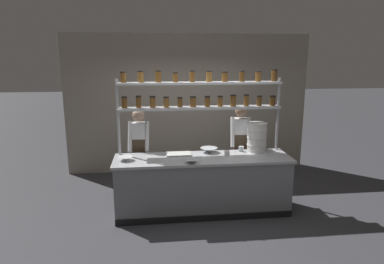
% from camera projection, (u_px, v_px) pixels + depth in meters
% --- Properties ---
extents(ground_plane, '(40.00, 40.00, 0.00)m').
position_uv_depth(ground_plane, '(202.00, 211.00, 5.64)').
color(ground_plane, '#3D3D42').
extents(back_wall, '(5.21, 0.12, 2.96)m').
position_uv_depth(back_wall, '(188.00, 104.00, 7.41)').
color(back_wall, '#9E9384').
rests_on(back_wall, ground_plane).
extents(prep_counter, '(2.81, 0.76, 0.92)m').
position_uv_depth(prep_counter, '(203.00, 185.00, 5.53)').
color(prep_counter, gray).
rests_on(prep_counter, ground_plane).
extents(spice_shelf_unit, '(2.70, 0.28, 2.28)m').
position_uv_depth(spice_shelf_unit, '(200.00, 98.00, 5.56)').
color(spice_shelf_unit, '#B7BABF').
rests_on(spice_shelf_unit, ground_plane).
extents(chef_left, '(0.38, 0.30, 1.62)m').
position_uv_depth(chef_left, '(139.00, 149.00, 5.90)').
color(chef_left, black).
rests_on(chef_left, ground_plane).
extents(chef_center, '(0.39, 0.32, 1.66)m').
position_uv_depth(chef_center, '(240.00, 144.00, 6.09)').
color(chef_center, black).
rests_on(chef_center, ground_plane).
extents(container_stack, '(0.33, 0.33, 0.49)m').
position_uv_depth(container_stack, '(257.00, 137.00, 5.72)').
color(container_stack, white).
rests_on(container_stack, prep_counter).
extents(cutting_board, '(0.40, 0.26, 0.02)m').
position_uv_depth(cutting_board, '(179.00, 154.00, 5.57)').
color(cutting_board, silver).
rests_on(cutting_board, prep_counter).
extents(prep_bowl_near_left, '(0.23, 0.23, 0.06)m').
position_uv_depth(prep_bowl_near_left, '(126.00, 159.00, 5.26)').
color(prep_bowl_near_left, white).
rests_on(prep_bowl_near_left, prep_counter).
extents(prep_bowl_center_front, '(0.29, 0.29, 0.08)m').
position_uv_depth(prep_bowl_center_front, '(209.00, 150.00, 5.70)').
color(prep_bowl_center_front, silver).
rests_on(prep_bowl_center_front, prep_counter).
extents(prep_bowl_center_back, '(0.20, 0.20, 0.06)m').
position_uv_depth(prep_bowl_center_back, '(192.00, 161.00, 5.15)').
color(prep_bowl_center_back, '#B2B7BC').
rests_on(prep_bowl_center_back, prep_counter).
extents(serving_cup_front, '(0.08, 0.08, 0.09)m').
position_uv_depth(serving_cup_front, '(227.00, 153.00, 5.51)').
color(serving_cup_front, silver).
rests_on(serving_cup_front, prep_counter).
extents(serving_cup_by_board, '(0.09, 0.09, 0.08)m').
position_uv_depth(serving_cup_by_board, '(241.00, 149.00, 5.77)').
color(serving_cup_by_board, '#B2B7BC').
rests_on(serving_cup_by_board, prep_counter).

